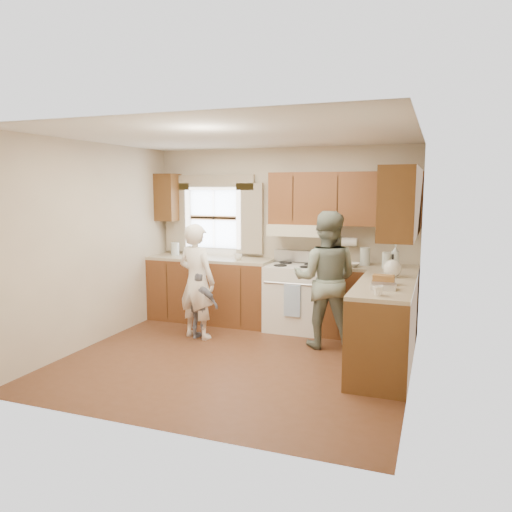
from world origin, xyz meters
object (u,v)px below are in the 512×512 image
at_px(woman_left, 197,281).
at_px(woman_right, 326,280).
at_px(stove, 296,296).
at_px(child, 200,305).

xyz_separation_m(woman_left, woman_right, (1.64, 0.22, 0.09)).
xyz_separation_m(stove, woman_right, (0.54, -0.59, 0.37)).
distance_m(woman_right, child, 1.65).
height_order(stove, woman_right, woman_right).
xyz_separation_m(stove, woman_left, (-1.10, -0.80, 0.28)).
xyz_separation_m(woman_right, child, (-1.58, -0.25, -0.40)).
bearing_deg(stove, woman_right, -47.37).
height_order(woman_left, child, woman_left).
xyz_separation_m(woman_left, child, (0.06, -0.04, -0.31)).
distance_m(woman_left, woman_right, 1.66).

